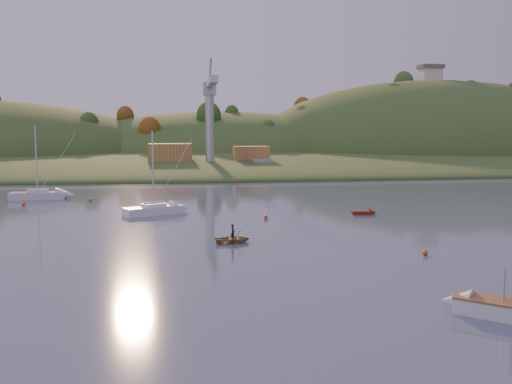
{
  "coord_description": "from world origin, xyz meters",
  "views": [
    {
      "loc": [
        -6.72,
        -24.64,
        10.88
      ],
      "look_at": [
        2.12,
        37.68,
        3.92
      ],
      "focal_mm": 40.0,
      "sensor_mm": 36.0,
      "label": 1
    }
  ],
  "objects": [
    {
      "name": "ground",
      "position": [
        0.0,
        0.0,
        0.0
      ],
      "size": [
        500.0,
        500.0,
        0.0
      ],
      "primitive_type": "plane",
      "color": "#313E50",
      "rests_on": "ground"
    },
    {
      "name": "far_shore",
      "position": [
        0.0,
        230.0,
        0.0
      ],
      "size": [
        620.0,
        220.0,
        1.5
      ],
      "primitive_type": "cube",
      "color": "#2E4B1E",
      "rests_on": "ground"
    },
    {
      "name": "shore_slope",
      "position": [
        0.0,
        165.0,
        0.0
      ],
      "size": [
        640.0,
        150.0,
        7.0
      ],
      "primitive_type": "ellipsoid",
      "color": "#2E4B1E",
      "rests_on": "ground"
    },
    {
      "name": "hill_center",
      "position": [
        10.0,
        210.0,
        0.0
      ],
      "size": [
        140.0,
        120.0,
        36.0
      ],
      "primitive_type": "ellipsoid",
      "color": "#2E4B1E",
      "rests_on": "ground"
    },
    {
      "name": "hill_right",
      "position": [
        95.0,
        195.0,
        0.0
      ],
      "size": [
        150.0,
        130.0,
        60.0
      ],
      "primitive_type": "ellipsoid",
      "color": "#2E4B1E",
      "rests_on": "ground"
    },
    {
      "name": "hilltop_house",
      "position": [
        95.0,
        195.0,
        33.4
      ],
      "size": [
        9.0,
        7.0,
        6.45
      ],
      "color": "beige",
      "rests_on": "hill_right"
    },
    {
      "name": "hillside_trees",
      "position": [
        0.0,
        185.0,
        0.0
      ],
      "size": [
        280.0,
        50.0,
        32.0
      ],
      "primitive_type": null,
      "color": "#284B1A",
      "rests_on": "ground"
    },
    {
      "name": "wharf",
      "position": [
        5.0,
        122.0,
        1.2
      ],
      "size": [
        42.0,
        16.0,
        2.4
      ],
      "primitive_type": "cube",
      "color": "slate",
      "rests_on": "ground"
    },
    {
      "name": "shed_west",
      "position": [
        -8.0,
        123.0,
        4.8
      ],
      "size": [
        11.0,
        8.0,
        4.8
      ],
      "primitive_type": "cube",
      "color": "olive",
      "rests_on": "wharf"
    },
    {
      "name": "shed_east",
      "position": [
        13.0,
        124.0,
        4.4
      ],
      "size": [
        9.0,
        7.0,
        4.0
      ],
      "primitive_type": "cube",
      "color": "olive",
      "rests_on": "wharf"
    },
    {
      "name": "dock_crane",
      "position": [
        2.0,
        118.39,
        17.17
      ],
      "size": [
        3.2,
        28.0,
        20.3
      ],
      "color": "#B7B7BC",
      "rests_on": "wharf"
    },
    {
      "name": "fishing_boat",
      "position": [
        11.61,
        5.27,
        0.88
      ],
      "size": [
        5.9,
        5.65,
        3.98
      ],
      "rotation": [
        0.0,
        0.0,
        2.4
      ],
      "color": "silver",
      "rests_on": "ground"
    },
    {
      "name": "sailboat_near",
      "position": [
        -28.02,
        67.31,
        0.74
      ],
      "size": [
        8.37,
        2.81,
        11.48
      ],
      "rotation": [
        0.0,
        0.0,
        0.04
      ],
      "color": "silver",
      "rests_on": "ground"
    },
    {
      "name": "sailboat_far",
      "position": [
        -9.55,
        48.56,
        0.7
      ],
      "size": [
        7.91,
        5.59,
        10.69
      ],
      "rotation": [
        0.0,
        0.0,
        0.48
      ],
      "color": "white",
      "rests_on": "ground"
    },
    {
      "name": "canoe",
      "position": [
        -1.35,
        29.07,
        0.35
      ],
      "size": [
        3.68,
        2.84,
        0.7
      ],
      "primitive_type": "imported",
      "rotation": [
        0.0,
        0.0,
        1.7
      ],
      "color": "olive",
      "rests_on": "ground"
    },
    {
      "name": "paddler",
      "position": [
        -1.35,
        29.07,
        0.78
      ],
      "size": [
        0.44,
        0.61,
        1.56
      ],
      "primitive_type": "imported",
      "rotation": [
        0.0,
        0.0,
        1.7
      ],
      "color": "black",
      "rests_on": "ground"
    },
    {
      "name": "red_tender",
      "position": [
        17.52,
        44.89,
        0.23
      ],
      "size": [
        3.3,
        1.35,
        1.1
      ],
      "rotation": [
        0.0,
        0.0,
        -0.08
      ],
      "color": "#621C0E",
      "rests_on": "ground"
    },
    {
      "name": "work_vessel",
      "position": [
        15.0,
        118.0,
        1.19
      ],
      "size": [
        13.75,
        7.74,
        3.34
      ],
      "rotation": [
        0.0,
        0.0,
        0.25
      ],
      "color": "slate",
      "rests_on": "ground"
    },
    {
      "name": "buoy_0",
      "position": [
        14.6,
        21.25,
        0.25
      ],
      "size": [
        0.5,
        0.5,
        0.5
      ],
      "primitive_type": "sphere",
      "color": "#DF4C0B",
      "rests_on": "ground"
    },
    {
      "name": "buoy_1",
      "position": [
        4.06,
        42.91,
        0.25
      ],
      "size": [
        0.5,
        0.5,
        0.5
      ],
      "primitive_type": "sphere",
      "color": "#DF4C0B",
      "rests_on": "ground"
    },
    {
      "name": "buoy_2",
      "position": [
        -28.3,
        59.86,
        0.25
      ],
      "size": [
        0.5,
        0.5,
        0.5
      ],
      "primitive_type": "sphere",
      "color": "#DF4C0B",
      "rests_on": "ground"
    },
    {
      "name": "buoy_3",
      "position": [
        -19.48,
        62.88,
        0.25
      ],
      "size": [
        0.5,
        0.5,
        0.5
      ],
      "primitive_type": "sphere",
      "color": "#DF4C0B",
      "rests_on": "ground"
    }
  ]
}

